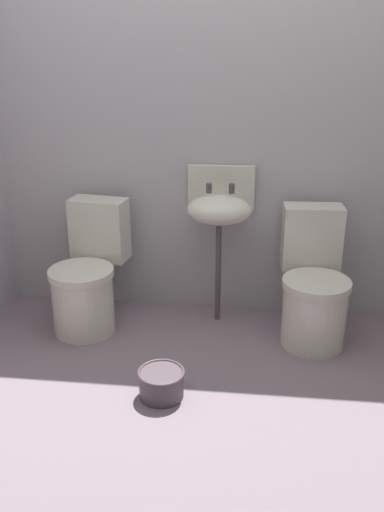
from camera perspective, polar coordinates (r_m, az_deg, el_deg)
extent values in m
cube|color=gray|center=(2.91, -0.64, -15.78)|extent=(3.09, 2.64, 0.08)
cube|color=#AEABAF|center=(3.51, 1.67, 13.38)|extent=(3.09, 0.10, 2.44)
cylinder|color=silver|center=(3.50, -11.21, -4.84)|extent=(0.44, 0.44, 0.38)
cylinder|color=silver|center=(3.41, -11.47, -1.68)|extent=(0.46, 0.46, 0.04)
cube|color=silver|center=(3.60, -9.58, 2.78)|extent=(0.38, 0.23, 0.40)
cylinder|color=silver|center=(3.37, 12.53, -6.04)|extent=(0.40, 0.40, 0.38)
cylinder|color=silver|center=(3.28, 12.83, -2.78)|extent=(0.42, 0.42, 0.04)
cube|color=silver|center=(3.49, 12.32, 1.96)|extent=(0.37, 0.20, 0.40)
cylinder|color=#50444A|center=(3.52, 2.73, -1.76)|extent=(0.04, 0.04, 0.66)
ellipsoid|color=silver|center=(3.37, 2.85, 4.80)|extent=(0.40, 0.32, 0.18)
cube|color=silver|center=(3.50, 3.06, 7.15)|extent=(0.42, 0.04, 0.28)
cylinder|color=#50444A|center=(3.40, 1.77, 7.07)|extent=(0.04, 0.04, 0.06)
cylinder|color=#50444A|center=(3.39, 4.15, 6.99)|extent=(0.04, 0.04, 0.06)
cylinder|color=#50444A|center=(2.90, -3.19, -13.14)|extent=(0.23, 0.23, 0.14)
torus|color=#574149|center=(2.86, -3.22, -11.98)|extent=(0.24, 0.24, 0.02)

